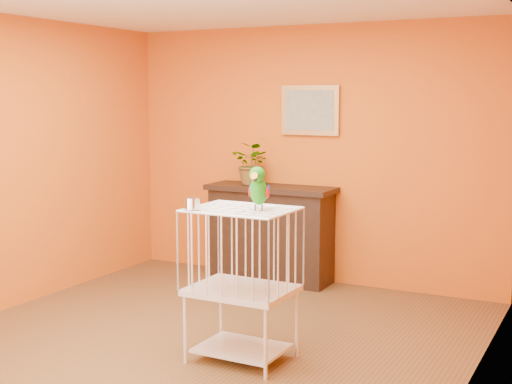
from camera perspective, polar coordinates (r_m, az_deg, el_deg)
The scene contains 8 objects.
ground at distance 5.58m, azimuth -4.94°, elevation -12.13°, with size 4.50×4.50×0.00m, color brown.
room_shell at distance 5.26m, azimuth -5.14°, elevation 4.32°, with size 4.50×4.50×4.50m.
console_cabinet at distance 7.32m, azimuth 1.17°, elevation -3.33°, with size 1.33×0.48×0.99m.
potted_plant at distance 7.34m, azimuth -0.19°, elevation 1.94°, with size 0.40×0.44×0.34m, color #26722D.
framed_picture at distance 7.23m, azimuth 4.34°, elevation 6.54°, with size 0.62×0.04×0.50m.
birdcage at distance 5.11m, azimuth -1.16°, elevation -7.24°, with size 0.72×0.56×1.10m.
feed_cup at distance 4.97m, azimuth -5.17°, elevation -0.91°, with size 0.11×0.11×0.08m, color silver.
parrot at distance 4.91m, azimuth 0.20°, elevation 0.33°, with size 0.16×0.28×0.31m.
Camera 1 is at (2.81, -4.44, 1.89)m, focal length 50.00 mm.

